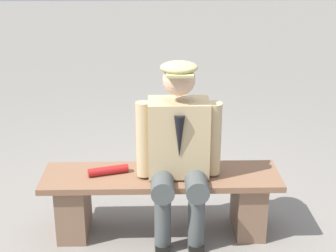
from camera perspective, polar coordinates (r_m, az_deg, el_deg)
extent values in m
plane|color=gray|center=(3.68, -0.73, -11.71)|extent=(30.00, 30.00, 0.00)
cube|color=#855D43|center=(3.48, -0.77, -5.75)|extent=(1.62, 0.44, 0.04)
cube|color=#82614A|center=(3.64, 9.02, -8.73)|extent=(0.20, 0.37, 0.40)
cube|color=#82614A|center=(3.63, -10.56, -8.93)|extent=(0.20, 0.37, 0.40)
cube|color=tan|center=(3.36, 1.18, -1.28)|extent=(0.40, 0.25, 0.51)
cylinder|color=#1E2338|center=(3.29, 1.21, 2.40)|extent=(0.22, 0.22, 0.06)
cone|color=black|center=(3.22, 1.29, -1.21)|extent=(0.07, 0.07, 0.28)
sphere|color=#DBAD8C|center=(3.22, 1.25, 5.26)|extent=(0.21, 0.21, 0.21)
ellipsoid|color=tan|center=(3.20, 1.26, 6.62)|extent=(0.24, 0.24, 0.07)
cube|color=tan|center=(3.12, 1.34, 5.75)|extent=(0.17, 0.09, 0.02)
cylinder|color=#4B5150|center=(3.37, 3.13, -6.07)|extent=(0.15, 0.41, 0.15)
cylinder|color=#4B5150|center=(3.37, 3.21, -10.47)|extent=(0.11, 0.11, 0.46)
cube|color=black|center=(3.43, 3.23, -13.92)|extent=(0.10, 0.24, 0.05)
cylinder|color=tan|center=(3.35, 5.16, -1.45)|extent=(0.11, 0.15, 0.51)
cylinder|color=#4B5150|center=(3.36, -0.65, -6.12)|extent=(0.15, 0.41, 0.15)
cylinder|color=#4B5150|center=(3.36, -0.60, -10.53)|extent=(0.11, 0.11, 0.46)
cube|color=black|center=(3.42, -0.57, -13.99)|extent=(0.10, 0.24, 0.05)
cylinder|color=tan|center=(3.32, -2.76, -1.53)|extent=(0.11, 0.12, 0.51)
cylinder|color=#B21E1E|center=(3.48, -6.74, -4.99)|extent=(0.28, 0.13, 0.06)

